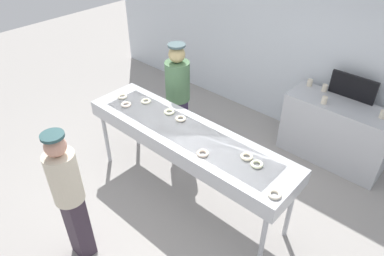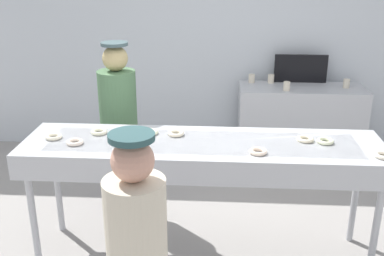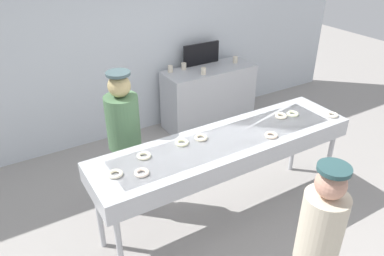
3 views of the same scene
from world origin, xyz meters
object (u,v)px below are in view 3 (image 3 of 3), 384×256
object	(u,v)px
sugar_donut_3	(201,138)
menu_display	(201,54)
sugar_donut_5	(142,173)
paper_cup_2	(203,71)
sugar_donut_6	(115,174)
sugar_donut_0	(144,156)
sugar_donut_1	(281,116)
customer_waiting	(315,253)
fryer_conveyor	(226,147)
paper_cup_3	(184,66)
paper_cup_0	(170,69)
sugar_donut_8	(332,115)
sugar_donut_2	(182,143)
paper_cup_1	(235,60)
sugar_donut_4	(293,114)
sugar_donut_7	(271,135)
worker_baker	(124,135)
prep_counter	(209,97)

from	to	relation	value
sugar_donut_3	menu_display	bearing A→B (deg)	57.57
sugar_donut_5	paper_cup_2	size ratio (longest dim) A/B	1.28
sugar_donut_6	sugar_donut_0	bearing A→B (deg)	21.49
sugar_donut_1	customer_waiting	world-z (taller)	customer_waiting
fryer_conveyor	paper_cup_3	size ratio (longest dim) A/B	27.53
menu_display	paper_cup_0	bearing A→B (deg)	-174.55
sugar_donut_6	sugar_donut_8	xyz separation A→B (m)	(2.52, -0.21, 0.00)
sugar_donut_2	paper_cup_1	size ratio (longest dim) A/B	1.28
sugar_donut_2	sugar_donut_6	distance (m)	0.77
sugar_donut_2	paper_cup_1	bearing A→B (deg)	42.02
fryer_conveyor	sugar_donut_4	distance (m)	0.97
sugar_donut_2	menu_display	size ratio (longest dim) A/B	0.21
sugar_donut_5	paper_cup_1	bearing A→B (deg)	38.92
sugar_donut_7	worker_baker	size ratio (longest dim) A/B	0.08
sugar_donut_5	paper_cup_3	distance (m)	2.86
sugar_donut_7	paper_cup_1	size ratio (longest dim) A/B	1.28
sugar_donut_0	sugar_donut_3	size ratio (longest dim) A/B	1.00
sugar_donut_7	sugar_donut_3	bearing A→B (deg)	152.69
sugar_donut_3	worker_baker	distance (m)	0.84
sugar_donut_0	sugar_donut_6	size ratio (longest dim) A/B	1.00
fryer_conveyor	sugar_donut_2	world-z (taller)	sugar_donut_2
worker_baker	prep_counter	bearing A→B (deg)	-152.39
fryer_conveyor	sugar_donut_6	world-z (taller)	sugar_donut_6
sugar_donut_2	sugar_donut_1	bearing A→B (deg)	-3.37
paper_cup_1	prep_counter	bearing A→B (deg)	-178.95
sugar_donut_0	sugar_donut_2	world-z (taller)	same
sugar_donut_1	customer_waiting	size ratio (longest dim) A/B	0.08
sugar_donut_4	worker_baker	size ratio (longest dim) A/B	0.08
sugar_donut_4	paper_cup_0	xyz separation A→B (m)	(-0.45, 2.12, -0.04)
sugar_donut_6	worker_baker	xyz separation A→B (m)	(0.37, 0.72, -0.08)
sugar_donut_5	worker_baker	bearing A→B (deg)	78.82
paper_cup_2	menu_display	distance (m)	0.46
sugar_donut_7	paper_cup_3	world-z (taller)	sugar_donut_7
sugar_donut_5	sugar_donut_7	size ratio (longest dim) A/B	1.00
paper_cup_0	paper_cup_2	bearing A→B (deg)	-41.16
sugar_donut_8	customer_waiting	bearing A→B (deg)	-141.88
sugar_donut_7	paper_cup_0	world-z (taller)	sugar_donut_7
sugar_donut_6	sugar_donut_3	bearing A→B (deg)	8.10
sugar_donut_6	customer_waiting	world-z (taller)	customer_waiting
sugar_donut_8	worker_baker	size ratio (longest dim) A/B	0.08
customer_waiting	paper_cup_2	world-z (taller)	customer_waiting
prep_counter	paper_cup_3	size ratio (longest dim) A/B	14.30
paper_cup_3	worker_baker	bearing A→B (deg)	-137.40
sugar_donut_5	paper_cup_1	xyz separation A→B (m)	(2.60, 2.10, -0.04)
fryer_conveyor	sugar_donut_1	bearing A→B (deg)	5.58
sugar_donut_5	menu_display	xyz separation A→B (m)	(2.09, 2.33, 0.08)
sugar_donut_1	prep_counter	xyz separation A→B (m)	(0.29, 1.91, -0.57)
sugar_donut_2	sugar_donut_8	xyz separation A→B (m)	(1.77, -0.36, 0.00)
sugar_donut_1	paper_cup_1	distance (m)	2.08
sugar_donut_4	sugar_donut_6	bearing A→B (deg)	-178.75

